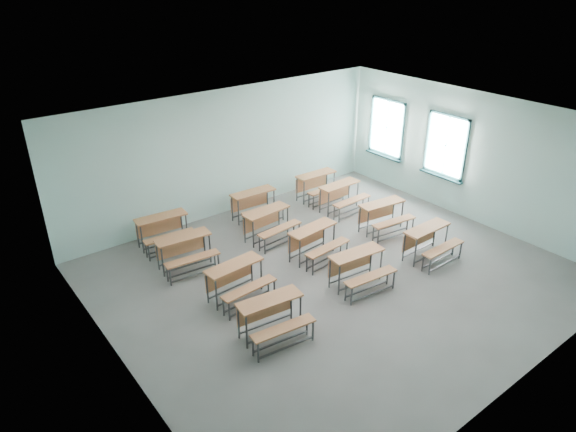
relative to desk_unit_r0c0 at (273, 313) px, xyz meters
name	(u,v)px	position (x,y,z in m)	size (l,w,h in m)	color
room	(340,204)	(2.25, 0.82, 1.11)	(9.04, 8.04, 3.24)	slate
desk_unit_r0c0	(273,313)	(0.00, 0.00, 0.00)	(1.24, 0.91, 0.72)	#A8653C
desk_unit_r0c1	(359,265)	(2.28, 0.20, 0.00)	(1.23, 0.89, 0.72)	#A8653C
desk_unit_r0c2	(430,239)	(4.26, 0.03, 0.00)	(1.17, 0.79, 0.72)	#A8653C
desk_unit_r1c0	(238,277)	(0.14, 1.32, 0.00)	(1.20, 0.84, 0.72)	#A8653C
desk_unit_r1c1	(316,239)	(2.30, 1.55, 0.00)	(1.22, 0.87, 0.72)	#A8653C
desk_unit_r1c2	(384,213)	(4.43, 1.51, 0.00)	(1.25, 0.91, 0.72)	#A8653C
desk_unit_r2c0	(185,248)	(-0.13, 2.92, 0.00)	(1.23, 0.89, 0.72)	#A8653C
desk_unit_r2c1	(269,221)	(2.01, 2.87, 0.00)	(1.22, 0.87, 0.72)	#A8653C
desk_unit_r2c2	(342,194)	(4.42, 2.97, 0.00)	(1.18, 0.81, 0.72)	#A8653C
desk_unit_r3c0	(163,227)	(-0.07, 4.08, 0.00)	(1.22, 0.87, 0.72)	#A8653C
desk_unit_r3c1	(255,202)	(2.36, 3.94, 0.00)	(1.18, 0.81, 0.72)	#A8653C
desk_unit_r3c2	(318,183)	(4.41, 3.90, 0.00)	(1.18, 0.80, 0.72)	#A8653C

